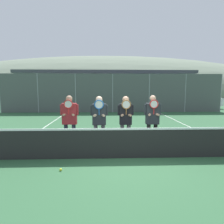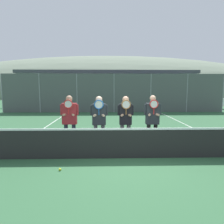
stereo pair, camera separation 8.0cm
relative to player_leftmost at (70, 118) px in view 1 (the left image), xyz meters
The scene contains 16 objects.
ground_plane 2.35m from the player_leftmost, 25.74° to the right, with size 120.00×120.00×0.00m, color #2D5B38.
hill_distant 56.77m from the player_leftmost, 88.11° to the left, with size 111.59×62.00×21.70m.
clubhouse_building 18.51m from the player_leftmost, 85.77° to the left, with size 20.73×5.50×4.05m.
fence_back 10.48m from the player_leftmost, 79.72° to the left, with size 18.88×0.06×3.26m.
tennis_net 2.17m from the player_leftmost, 25.74° to the right, with size 10.47×0.09×1.02m.
court_line_left_sideline 3.12m from the player_leftmost, 133.93° to the left, with size 0.05×16.00×0.01m, color white.
court_line_right_sideline 6.23m from the player_leftmost, 20.02° to the left, with size 0.05×16.00×0.01m, color white.
player_leftmost is the anchor object (origin of this frame).
player_center_left 1.01m from the player_leftmost, ahead, with size 0.58×0.34×1.83m.
player_center_right 1.89m from the player_leftmost, ahead, with size 0.54×0.34×1.83m.
player_rightmost 2.79m from the player_leftmost, ahead, with size 0.57×0.34×1.86m.
car_far_left 13.46m from the player_leftmost, 107.53° to the left, with size 4.66×2.03×1.86m.
car_left_of_center 12.71m from the player_leftmost, 86.49° to the left, with size 4.01×2.04×1.74m.
car_center 13.89m from the player_leftmost, 66.19° to the left, with size 4.65×1.93×1.68m.
car_right_of_center 16.85m from the player_leftmost, 51.02° to the left, with size 4.33×1.91×1.67m.
tennis_ball_on_court 2.06m from the player_leftmost, 88.32° to the right, with size 0.07×0.07×0.07m.
Camera 1 is at (-0.69, -5.78, 2.12)m, focal length 32.00 mm.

